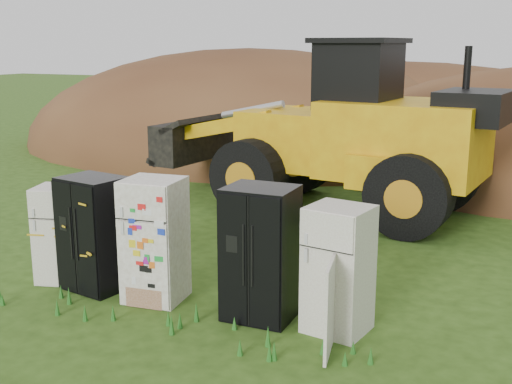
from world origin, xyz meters
TOP-DOWN VIEW (x-y plane):
  - ground at (0.00, 0.00)m, footprint 120.00×120.00m
  - fridge_leftmost at (-2.38, 0.04)m, footprint 0.87×0.85m
  - fridge_black_side at (-1.63, -0.02)m, footprint 1.08×0.92m
  - fridge_sticker at (-0.49, -0.02)m, footprint 0.93×0.87m
  - fridge_black_right at (1.25, 0.01)m, footprint 0.97×0.81m
  - fridge_open_door at (2.40, 0.03)m, footprint 0.92×0.87m
  - wheel_loader at (-0.07, 6.45)m, footprint 8.61×4.32m
  - dirt_mound_left at (-5.53, 14.51)m, footprint 18.36×13.77m
  - dirt_mound_back at (-0.53, 17.66)m, footprint 19.77×13.18m

SIDE VIEW (x-z plane):
  - ground at x=0.00m, z-range 0.00..0.00m
  - dirt_mound_left at x=-5.53m, z-range -3.73..3.73m
  - dirt_mound_back at x=-0.53m, z-range -3.23..3.23m
  - fridge_leftmost at x=-2.38m, z-range 0.00..1.61m
  - fridge_open_door at x=2.40m, z-range 0.00..1.77m
  - fridge_black_side at x=-1.63m, z-range 0.00..1.84m
  - fridge_sticker at x=-0.49m, z-range 0.00..1.91m
  - fridge_black_right at x=1.25m, z-range 0.00..1.93m
  - wheel_loader at x=-0.07m, z-range 0.00..4.00m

